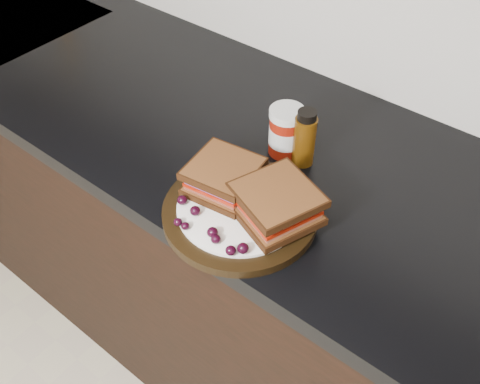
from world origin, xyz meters
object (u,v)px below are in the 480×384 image
object	(u,v)px
sandwich_left	(224,177)
oil_bottle	(305,138)
condiment_jar	(286,131)
plate	(240,212)

from	to	relation	value
sandwich_left	oil_bottle	distance (m)	0.18
condiment_jar	sandwich_left	bearing A→B (deg)	-94.28
condiment_jar	oil_bottle	size ratio (longest dim) A/B	0.85
oil_bottle	condiment_jar	bearing A→B (deg)	175.70
sandwich_left	condiment_jar	bearing A→B (deg)	77.91
condiment_jar	plate	bearing A→B (deg)	-78.60
plate	condiment_jar	size ratio (longest dim) A/B	2.70
sandwich_left	condiment_jar	world-z (taller)	condiment_jar
sandwich_left	oil_bottle	xyz separation A→B (m)	(0.06, 0.17, 0.01)
plate	sandwich_left	world-z (taller)	sandwich_left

